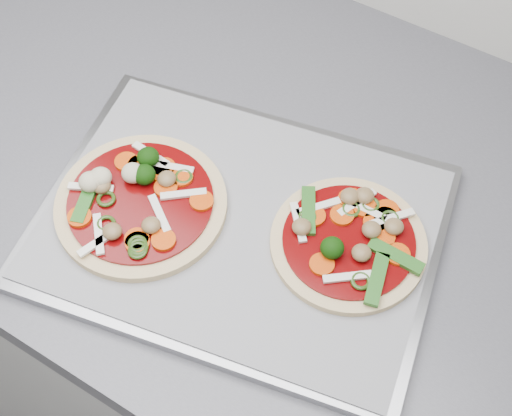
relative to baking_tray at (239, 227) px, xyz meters
The scene contains 6 objects.
base_cabinet 0.52m from the baking_tray, 23.12° to the left, with size 3.60×0.60×0.86m, color silver.
countertop 0.22m from the baking_tray, 23.12° to the left, with size 3.60×0.60×0.04m, color slate.
baking_tray is the anchor object (origin of this frame).
parchment 0.01m from the baking_tray, ahead, with size 0.39×0.29×0.00m, color gray.
pizza_left 0.11m from the baking_tray, 159.67° to the right, with size 0.20×0.20×0.03m.
pizza_right 0.12m from the baking_tray, 19.01° to the left, with size 0.20×0.20×0.03m.
Camera 1 is at (0.02, 0.89, 1.54)m, focal length 50.00 mm.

